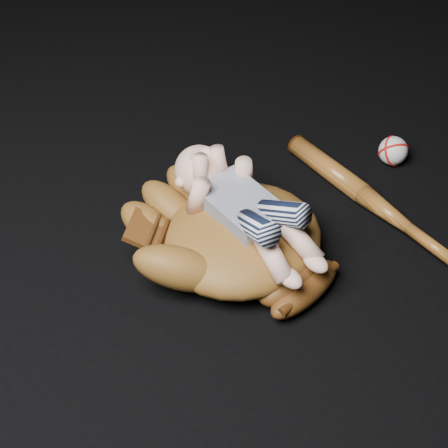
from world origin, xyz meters
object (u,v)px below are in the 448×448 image
object	(u,v)px
baseball	(393,151)
newborn_baby	(250,209)
baseball_glove	(242,232)
baseball_bat	(372,201)

from	to	relation	value
baseball	newborn_baby	bearing A→B (deg)	-161.70
baseball_glove	baseball_bat	distance (m)	0.32
newborn_baby	baseball_bat	bearing A→B (deg)	-8.83
baseball_glove	baseball	xyz separation A→B (m)	(0.45, 0.14, -0.04)
baseball_glove	newborn_baby	distance (m)	0.06
baseball_bat	baseball	world-z (taller)	baseball
newborn_baby	baseball	distance (m)	0.47
newborn_baby	baseball_bat	size ratio (longest dim) A/B	0.77
baseball_bat	baseball	distance (m)	0.18
baseball_bat	baseball_glove	bearing A→B (deg)	-176.27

